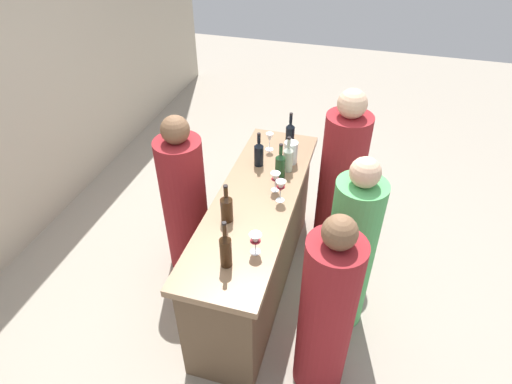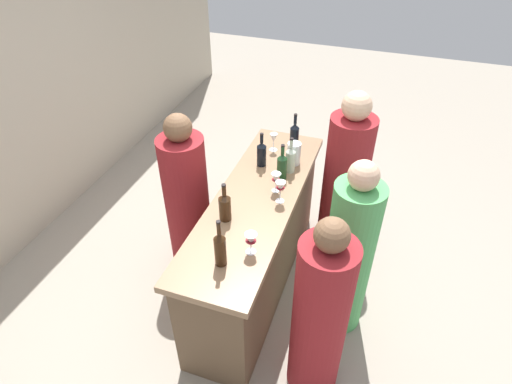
% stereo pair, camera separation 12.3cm
% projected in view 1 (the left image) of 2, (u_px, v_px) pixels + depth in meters
% --- Properties ---
extents(ground_plane, '(12.00, 12.00, 0.00)m').
position_uv_depth(ground_plane, '(256.00, 282.00, 3.63)').
color(ground_plane, '#9E9384').
extents(bar_counter, '(1.92, 0.56, 0.92)m').
position_uv_depth(bar_counter, '(256.00, 243.00, 3.35)').
color(bar_counter, brown).
rests_on(bar_counter, ground).
extents(wine_bottle_leftmost_amber_brown, '(0.07, 0.07, 0.33)m').
position_uv_depth(wine_bottle_leftmost_amber_brown, '(226.00, 249.00, 2.48)').
color(wine_bottle_leftmost_amber_brown, '#331E0F').
rests_on(wine_bottle_leftmost_amber_brown, bar_counter).
extents(wine_bottle_second_left_amber_brown, '(0.08, 0.08, 0.29)m').
position_uv_depth(wine_bottle_second_left_amber_brown, '(227.00, 207.00, 2.81)').
color(wine_bottle_second_left_amber_brown, '#331E0F').
rests_on(wine_bottle_second_left_amber_brown, bar_counter).
extents(wine_bottle_center_olive_green, '(0.08, 0.08, 0.29)m').
position_uv_depth(wine_bottle_center_olive_green, '(280.00, 165.00, 3.20)').
color(wine_bottle_center_olive_green, '#193D1E').
rests_on(wine_bottle_center_olive_green, bar_counter).
extents(wine_bottle_second_right_clear_pale, '(0.08, 0.08, 0.29)m').
position_uv_depth(wine_bottle_second_right_clear_pale, '(288.00, 158.00, 3.27)').
color(wine_bottle_second_right_clear_pale, '#B7C6B2').
rests_on(wine_bottle_second_right_clear_pale, bar_counter).
extents(wine_bottle_rightmost_near_black, '(0.07, 0.07, 0.28)m').
position_uv_depth(wine_bottle_rightmost_near_black, '(259.00, 153.00, 3.34)').
color(wine_bottle_rightmost_near_black, black).
rests_on(wine_bottle_rightmost_near_black, bar_counter).
extents(wine_bottle_far_right_near_black, '(0.07, 0.07, 0.31)m').
position_uv_depth(wine_bottle_far_right_near_black, '(290.00, 134.00, 3.54)').
color(wine_bottle_far_right_near_black, black).
rests_on(wine_bottle_far_right_near_black, bar_counter).
extents(wine_glass_near_left, '(0.07, 0.07, 0.17)m').
position_uv_depth(wine_glass_near_left, '(281.00, 187.00, 2.97)').
color(wine_glass_near_left, white).
rests_on(wine_glass_near_left, bar_counter).
extents(wine_glass_near_center, '(0.08, 0.08, 0.15)m').
position_uv_depth(wine_glass_near_center, '(255.00, 240.00, 2.58)').
color(wine_glass_near_center, white).
rests_on(wine_glass_near_center, bar_counter).
extents(wine_glass_near_right, '(0.07, 0.07, 0.15)m').
position_uv_depth(wine_glass_near_right, '(275.00, 179.00, 3.07)').
color(wine_glass_near_right, white).
rests_on(wine_glass_near_right, bar_counter).
extents(wine_glass_far_left, '(0.07, 0.07, 0.15)m').
position_uv_depth(wine_glass_far_left, '(270.00, 138.00, 3.51)').
color(wine_glass_far_left, white).
rests_on(wine_glass_far_left, bar_counter).
extents(water_pitcher, '(0.11, 0.11, 0.18)m').
position_uv_depth(water_pitcher, '(291.00, 152.00, 3.38)').
color(water_pitcher, silver).
rests_on(water_pitcher, bar_counter).
extents(person_left_guest, '(0.43, 0.43, 1.45)m').
position_uv_depth(person_left_guest, '(350.00, 253.00, 2.98)').
color(person_left_guest, '#4CA559').
rests_on(person_left_guest, ground).
extents(person_center_guest, '(0.40, 0.40, 1.50)m').
position_uv_depth(person_center_guest, '(341.00, 179.00, 3.64)').
color(person_center_guest, maroon).
rests_on(person_center_guest, ground).
extents(person_right_guest, '(0.34, 0.34, 1.43)m').
position_uv_depth(person_right_guest, '(326.00, 315.00, 2.58)').
color(person_right_guest, maroon).
rests_on(person_right_guest, ground).
extents(person_server_behind, '(0.38, 0.38, 1.42)m').
position_uv_depth(person_server_behind, '(185.00, 203.00, 3.44)').
color(person_server_behind, maroon).
rests_on(person_server_behind, ground).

